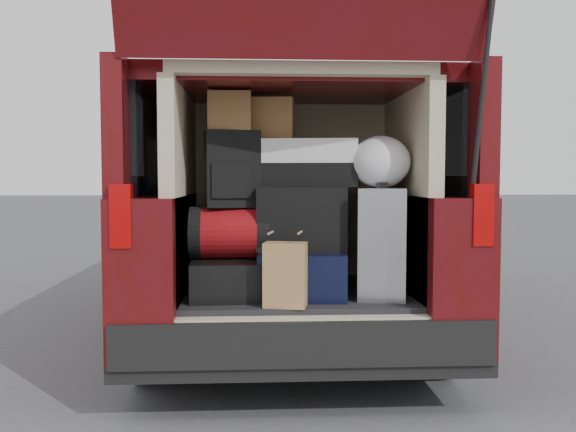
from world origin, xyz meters
name	(u,v)px	position (x,y,z in m)	size (l,w,h in m)	color
ground	(299,400)	(0.00, 0.00, 0.00)	(80.00, 80.00, 0.00)	#3D3D40
minivan	(283,212)	(0.00, 1.86, 0.91)	(1.90, 5.35, 2.77)	black
load_floor	(296,337)	(0.00, 0.28, 0.28)	(1.24, 1.05, 0.55)	black
black_hardshell	(226,277)	(-0.40, 0.12, 0.65)	(0.37, 0.51, 0.20)	black
navy_hardshell	(302,272)	(0.03, 0.15, 0.67)	(0.46, 0.57, 0.25)	black
silver_roller	(382,242)	(0.46, 0.07, 0.85)	(0.25, 0.40, 0.59)	silver
kraft_bag	(285,275)	(-0.08, -0.18, 0.71)	(0.21, 0.13, 0.32)	#AA744C
red_duffel	(230,233)	(-0.37, 0.15, 0.90)	(0.43, 0.28, 0.28)	#9D0E13
black_soft_case	(302,219)	(0.02, 0.15, 0.97)	(0.49, 0.29, 0.35)	black
backpack	(232,169)	(-0.36, 0.16, 1.25)	(0.29, 0.18, 0.42)	black
twotone_duffel	(305,163)	(0.05, 0.22, 1.28)	(0.59, 0.30, 0.26)	silver
grocery_sack_lower	(230,112)	(-0.37, 0.18, 1.56)	(0.23, 0.19, 0.21)	brown
grocery_sack_upper	(273,120)	(-0.13, 0.28, 1.53)	(0.23, 0.19, 0.23)	brown
plastic_bag_right	(380,162)	(0.45, 0.08, 1.29)	(0.33, 0.31, 0.28)	white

